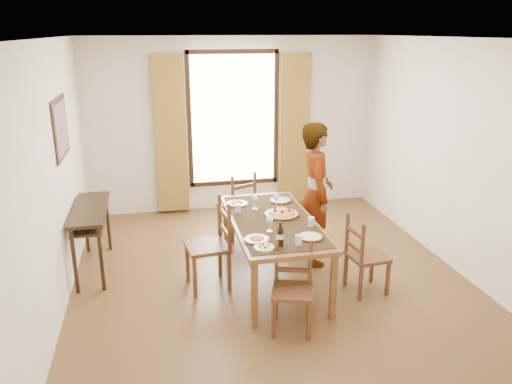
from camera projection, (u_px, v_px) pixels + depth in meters
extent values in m
plane|color=#492916|center=(269.00, 275.00, 5.92)|extent=(5.00, 5.00, 0.00)
cube|color=silver|center=(233.00, 125.00, 7.83)|extent=(4.50, 0.10, 2.70)
cube|color=silver|center=(362.00, 265.00, 3.18)|extent=(4.50, 0.10, 2.70)
cube|color=silver|center=(55.00, 178.00, 5.06)|extent=(0.10, 5.00, 2.70)
cube|color=silver|center=(453.00, 155.00, 5.95)|extent=(0.10, 5.00, 2.70)
cube|color=white|center=(271.00, 36.00, 5.08)|extent=(4.50, 5.00, 0.04)
cube|color=white|center=(233.00, 119.00, 7.77)|extent=(1.30, 0.04, 2.00)
cube|color=olive|center=(170.00, 135.00, 7.59)|extent=(0.48, 0.10, 2.40)
cube|color=olive|center=(294.00, 130.00, 7.97)|extent=(0.48, 0.10, 2.40)
cube|color=black|center=(61.00, 128.00, 5.50)|extent=(0.02, 0.86, 0.66)
cube|color=#BC4123|center=(62.00, 128.00, 5.50)|extent=(0.01, 0.76, 0.56)
cube|color=black|center=(89.00, 209.00, 5.84)|extent=(0.38, 1.20, 0.04)
cube|color=black|center=(90.00, 218.00, 5.88)|extent=(0.34, 1.10, 0.03)
cube|color=black|center=(75.00, 261.00, 5.43)|extent=(0.04, 0.04, 0.76)
cube|color=black|center=(86.00, 225.00, 6.45)|extent=(0.04, 0.04, 0.76)
cube|color=black|center=(101.00, 259.00, 5.48)|extent=(0.04, 0.04, 0.76)
cube|color=black|center=(108.00, 223.00, 6.50)|extent=(0.04, 0.04, 0.76)
cube|color=brown|center=(273.00, 222.00, 5.59)|extent=(0.92, 1.92, 0.05)
cube|color=black|center=(273.00, 220.00, 5.58)|extent=(0.85, 1.77, 0.01)
cube|color=brown|center=(254.00, 295.00, 4.79)|extent=(0.06, 0.06, 0.70)
cube|color=brown|center=(226.00, 226.00, 6.47)|extent=(0.06, 0.06, 0.70)
cube|color=brown|center=(333.00, 287.00, 4.95)|extent=(0.06, 0.06, 0.70)
cube|color=brown|center=(286.00, 222.00, 6.63)|extent=(0.06, 0.06, 0.70)
cube|color=brown|center=(207.00, 246.00, 5.54)|extent=(0.51, 0.51, 0.04)
cube|color=brown|center=(187.00, 261.00, 5.73)|extent=(0.04, 0.04, 0.48)
cube|color=brown|center=(220.00, 257.00, 5.85)|extent=(0.04, 0.04, 0.48)
cube|color=brown|center=(195.00, 276.00, 5.38)|extent=(0.04, 0.04, 0.48)
cube|color=brown|center=(229.00, 271.00, 5.51)|extent=(0.04, 0.04, 0.48)
cube|color=brown|center=(220.00, 216.00, 5.70)|extent=(0.04, 0.04, 0.54)
cube|color=brown|center=(229.00, 228.00, 5.35)|extent=(0.04, 0.04, 0.54)
cube|color=brown|center=(225.00, 231.00, 5.56)|extent=(0.08, 0.39, 0.05)
cube|color=brown|center=(224.00, 214.00, 5.50)|extent=(0.08, 0.39, 0.05)
cube|color=brown|center=(236.00, 206.00, 6.93)|extent=(0.55, 0.55, 0.04)
cube|color=brown|center=(240.00, 215.00, 7.24)|extent=(0.04, 0.04, 0.45)
cube|color=brown|center=(255.00, 222.00, 6.95)|extent=(0.04, 0.04, 0.45)
cube|color=brown|center=(219.00, 220.00, 7.04)|extent=(0.04, 0.04, 0.45)
cube|color=brown|center=(233.00, 228.00, 6.76)|extent=(0.04, 0.04, 0.45)
cube|color=brown|center=(255.00, 190.00, 6.80)|extent=(0.04, 0.04, 0.50)
cube|color=brown|center=(233.00, 194.00, 6.60)|extent=(0.04, 0.04, 0.50)
cube|color=brown|center=(244.00, 199.00, 6.73)|extent=(0.34, 0.16, 0.05)
cube|color=brown|center=(244.00, 186.00, 6.68)|extent=(0.34, 0.16, 0.05)
cube|color=brown|center=(292.00, 291.00, 4.74)|extent=(0.48, 0.48, 0.04)
cube|color=brown|center=(274.00, 319.00, 4.67)|extent=(0.04, 0.04, 0.41)
cube|color=brown|center=(276.00, 301.00, 4.98)|extent=(0.04, 0.04, 0.41)
cube|color=brown|center=(309.00, 321.00, 4.63)|extent=(0.04, 0.04, 0.41)
cube|color=brown|center=(309.00, 302.00, 4.94)|extent=(0.04, 0.04, 0.41)
cube|color=brown|center=(277.00, 261.00, 4.85)|extent=(0.03, 0.03, 0.46)
cube|color=brown|center=(310.00, 262.00, 4.82)|extent=(0.03, 0.03, 0.46)
cube|color=brown|center=(293.00, 270.00, 4.86)|extent=(0.32, 0.12, 0.05)
cube|color=brown|center=(294.00, 255.00, 4.81)|extent=(0.32, 0.12, 0.05)
cube|color=brown|center=(368.00, 257.00, 5.45)|extent=(0.43, 0.43, 0.04)
cube|color=brown|center=(388.00, 278.00, 5.42)|extent=(0.04, 0.04, 0.42)
cube|color=brown|center=(361.00, 283.00, 5.32)|extent=(0.04, 0.04, 0.42)
cube|color=brown|center=(372.00, 265.00, 5.72)|extent=(0.04, 0.04, 0.42)
cube|color=brown|center=(346.00, 269.00, 5.62)|extent=(0.04, 0.04, 0.42)
cube|color=brown|center=(363.00, 245.00, 5.18)|extent=(0.03, 0.03, 0.46)
cube|color=brown|center=(347.00, 233.00, 5.48)|extent=(0.03, 0.03, 0.46)
cube|color=brown|center=(354.00, 247.00, 5.36)|extent=(0.06, 0.33, 0.05)
cube|color=brown|center=(355.00, 233.00, 5.31)|extent=(0.06, 0.33, 0.05)
imported|color=#94969C|center=(316.00, 194.00, 6.05)|extent=(0.77, 0.61, 1.76)
cylinder|color=silver|center=(311.00, 222.00, 5.38)|extent=(0.07, 0.07, 0.10)
cylinder|color=silver|center=(238.00, 208.00, 5.78)|extent=(0.07, 0.07, 0.10)
cylinder|color=silver|center=(299.00, 240.00, 4.91)|extent=(0.07, 0.07, 0.10)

